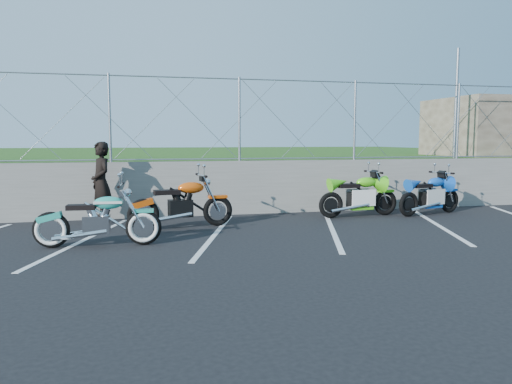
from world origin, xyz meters
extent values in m
plane|color=black|center=(0.00, 0.00, 0.00)|extent=(90.00, 90.00, 0.00)
cube|color=slate|center=(0.00, 3.50, 0.65)|extent=(30.00, 0.22, 1.30)
cube|color=#204612|center=(0.00, 13.50, 0.65)|extent=(30.00, 20.00, 1.30)
cylinder|color=gray|center=(0.00, 3.50, 3.25)|extent=(28.00, 0.03, 0.03)
cylinder|color=gray|center=(0.00, 3.50, 1.35)|extent=(28.00, 0.03, 0.03)
cylinder|color=gray|center=(7.20, 3.90, 2.80)|extent=(0.08, 0.08, 3.00)
cube|color=silver|center=(-2.40, 1.00, 0.00)|extent=(1.49, 4.31, 0.01)
cube|color=silver|center=(0.00, 1.00, 0.00)|extent=(1.49, 4.31, 0.01)
cube|color=silver|center=(2.40, 1.00, 0.00)|extent=(1.49, 4.31, 0.01)
cube|color=silver|center=(4.80, 1.00, 0.00)|extent=(1.49, 4.31, 0.01)
torus|color=black|center=(-2.86, 0.46, 0.31)|extent=(0.62, 0.15, 0.62)
torus|color=black|center=(-1.35, 0.35, 0.31)|extent=(0.62, 0.15, 0.62)
cube|color=silver|center=(-2.12, 0.41, 0.37)|extent=(0.45, 0.29, 0.32)
ellipsoid|color=teal|center=(-1.92, 0.39, 0.75)|extent=(0.51, 0.26, 0.22)
cube|color=black|center=(-2.37, 0.43, 0.68)|extent=(0.48, 0.26, 0.08)
cube|color=teal|center=(-1.35, 0.35, 0.60)|extent=(0.36, 0.17, 0.06)
cylinder|color=silver|center=(-1.71, 0.38, 1.05)|extent=(0.08, 0.67, 0.03)
torus|color=black|center=(-1.33, 1.74, 0.32)|extent=(0.65, 0.20, 0.64)
torus|color=black|center=(0.21, 1.95, 0.32)|extent=(0.65, 0.20, 0.64)
cube|color=black|center=(-0.58, 1.84, 0.41)|extent=(0.51, 0.35, 0.35)
ellipsoid|color=#D84E0C|center=(-0.36, 1.87, 0.83)|extent=(0.57, 0.32, 0.24)
cube|color=black|center=(-0.85, 1.81, 0.75)|extent=(0.54, 0.31, 0.09)
cube|color=#D84E0C|center=(0.21, 1.95, 0.62)|extent=(0.41, 0.21, 0.06)
cylinder|color=silver|center=(-0.14, 1.90, 1.08)|extent=(0.13, 0.74, 0.03)
torus|color=black|center=(2.91, 2.33, 0.30)|extent=(0.62, 0.16, 0.61)
torus|color=black|center=(4.35, 2.45, 0.30)|extent=(0.62, 0.16, 0.61)
cube|color=black|center=(3.61, 2.39, 0.41)|extent=(0.49, 0.32, 0.35)
ellipsoid|color=#55CF19|center=(3.83, 2.41, 0.81)|extent=(0.55, 0.29, 0.24)
cube|color=black|center=(3.35, 2.37, 0.74)|extent=(0.53, 0.28, 0.09)
cube|color=#55CF19|center=(4.35, 2.45, 0.59)|extent=(0.40, 0.18, 0.06)
cylinder|color=silver|center=(4.01, 2.42, 1.05)|extent=(0.09, 0.73, 0.03)
torus|color=black|center=(4.78, 2.12, 0.29)|extent=(0.59, 0.25, 0.59)
torus|color=black|center=(6.12, 2.47, 0.29)|extent=(0.59, 0.25, 0.59)
cube|color=black|center=(5.43, 2.29, 0.39)|extent=(0.50, 0.38, 0.33)
ellipsoid|color=blue|center=(5.64, 2.34, 0.78)|extent=(0.56, 0.36, 0.23)
cube|color=black|center=(5.19, 2.22, 0.71)|extent=(0.53, 0.35, 0.09)
cube|color=blue|center=(6.12, 2.47, 0.57)|extent=(0.40, 0.24, 0.06)
cylinder|color=silver|center=(5.80, 2.39, 1.01)|extent=(0.21, 0.69, 0.03)
imported|color=black|center=(-2.19, 2.87, 0.88)|extent=(0.64, 0.76, 1.77)
camera|label=1|loc=(-1.46, -8.36, 1.83)|focal=35.00mm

